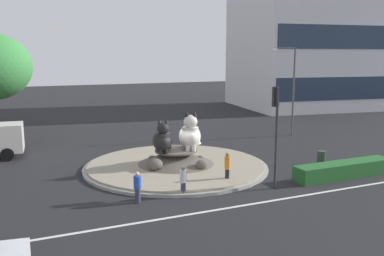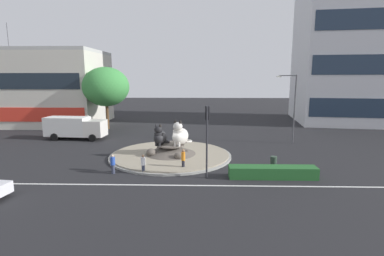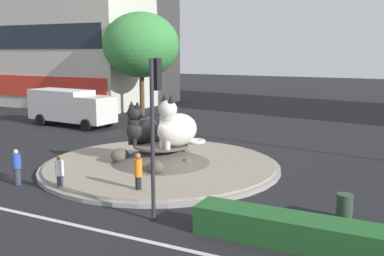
% 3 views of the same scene
% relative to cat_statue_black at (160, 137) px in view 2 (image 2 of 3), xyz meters
% --- Properties ---
extents(ground_plane, '(160.00, 160.00, 0.00)m').
position_rel_cat_statue_black_xyz_m(ground_plane, '(0.98, 0.22, -1.98)').
color(ground_plane, black).
extents(lane_centreline, '(112.00, 0.20, 0.01)m').
position_rel_cat_statue_black_xyz_m(lane_centreline, '(0.98, -7.46, -1.98)').
color(lane_centreline, silver).
rests_on(lane_centreline, ground).
extents(roundabout_island, '(11.76, 11.76, 1.20)m').
position_rel_cat_statue_black_xyz_m(roundabout_island, '(0.97, 0.21, -1.61)').
color(roundabout_island, gray).
rests_on(roundabout_island, ground).
extents(cat_statue_black, '(1.73, 2.21, 2.14)m').
position_rel_cat_statue_black_xyz_m(cat_statue_black, '(0.00, 0.00, 0.00)').
color(cat_statue_black, black).
rests_on(cat_statue_black, roundabout_island).
extents(cat_statue_white, '(2.19, 2.54, 2.54)m').
position_rel_cat_statue_black_xyz_m(cat_statue_white, '(1.92, 0.08, 0.15)').
color(cat_statue_white, silver).
rests_on(cat_statue_white, roundabout_island).
extents(traffic_light_mast, '(0.35, 0.46, 5.51)m').
position_rel_cat_statue_black_xyz_m(traffic_light_mast, '(4.35, -5.77, 1.84)').
color(traffic_light_mast, '#2D2D33').
rests_on(traffic_light_mast, ground).
extents(shophouse_block, '(21.03, 13.08, 15.54)m').
position_rel_cat_statue_black_xyz_m(shophouse_block, '(-22.77, 20.32, 3.93)').
color(shophouse_block, beige).
rests_on(shophouse_block, ground).
extents(office_tower, '(18.55, 18.00, 31.17)m').
position_rel_cat_statue_black_xyz_m(office_tower, '(29.06, 23.68, 13.61)').
color(office_tower, silver).
rests_on(office_tower, ground).
extents(clipped_hedge_strip, '(6.65, 1.20, 0.90)m').
position_rel_cat_statue_black_xyz_m(clipped_hedge_strip, '(9.38, -5.71, -1.53)').
color(clipped_hedge_strip, '#235B28').
rests_on(clipped_hedge_strip, ground).
extents(broadleaf_tree_behind_island, '(6.67, 6.67, 9.05)m').
position_rel_cat_statue_black_xyz_m(broadleaf_tree_behind_island, '(-9.82, 15.12, 4.22)').
color(broadleaf_tree_behind_island, brown).
rests_on(broadleaf_tree_behind_island, ground).
extents(streetlight_arm, '(2.14, 0.70, 7.88)m').
position_rel_cat_statue_black_xyz_m(streetlight_arm, '(14.42, 6.32, 2.56)').
color(streetlight_arm, '#4C4C51').
rests_on(streetlight_arm, ground).
extents(pedestrian_orange_shirt, '(0.33, 0.33, 1.77)m').
position_rel_cat_statue_black_xyz_m(pedestrian_orange_shirt, '(2.45, -3.97, -1.03)').
color(pedestrian_orange_shirt, black).
rests_on(pedestrian_orange_shirt, ground).
extents(pedestrian_white_shirt, '(0.35, 0.35, 1.57)m').
position_rel_cat_statue_black_xyz_m(pedestrian_white_shirt, '(-0.68, -5.01, -1.16)').
color(pedestrian_white_shirt, '#33384C').
rests_on(pedestrian_white_shirt, ground).
extents(pedestrian_blue_shirt, '(0.37, 0.37, 1.57)m').
position_rel_cat_statue_black_xyz_m(pedestrian_blue_shirt, '(-3.11, -5.03, -1.16)').
color(pedestrian_blue_shirt, '#33384C').
rests_on(pedestrian_blue_shirt, ground).
extents(delivery_box_truck, '(7.46, 3.06, 2.75)m').
position_rel_cat_statue_black_xyz_m(delivery_box_truck, '(-11.60, 7.85, -0.45)').
color(delivery_box_truck, silver).
rests_on(delivery_box_truck, ground).
extents(litter_bin, '(0.56, 0.56, 0.90)m').
position_rel_cat_statue_black_xyz_m(litter_bin, '(10.17, -2.84, -1.53)').
color(litter_bin, '#2D4233').
rests_on(litter_bin, ground).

